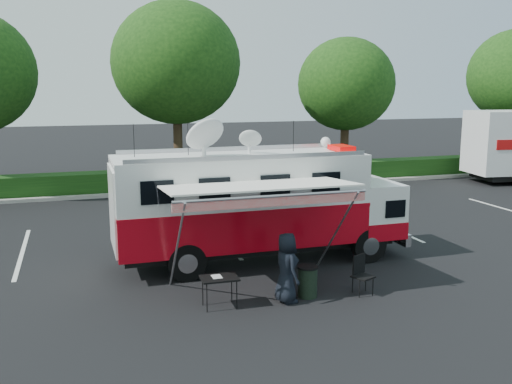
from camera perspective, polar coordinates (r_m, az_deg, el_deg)
ground_plane at (r=16.19m, az=0.54°, el=-6.94°), size 120.00×120.00×0.00m
back_border at (r=28.20m, az=-5.59°, el=10.80°), size 60.00×6.14×8.87m
stall_lines at (r=18.82m, az=-3.79°, el=-4.43°), size 24.12×5.50×0.01m
command_truck at (r=15.75m, az=0.31°, el=-1.15°), size 8.13×2.24×3.90m
awning at (r=13.19m, az=0.45°, el=0.25°), size 4.44×2.32×2.68m
person at (r=13.32m, az=3.04°, el=-10.90°), size 0.61×0.85×1.62m
folding_table at (r=12.81m, az=-3.69°, el=-8.69°), size 0.84×0.60×0.70m
folding_chair at (r=13.88m, az=10.45°, el=-7.78°), size 0.58×0.61×0.92m
trash_bin at (r=13.53m, az=5.19°, el=-8.89°), size 0.49×0.49×0.74m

